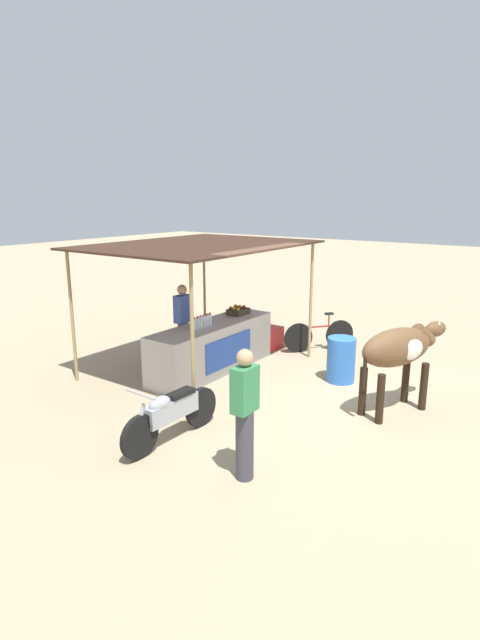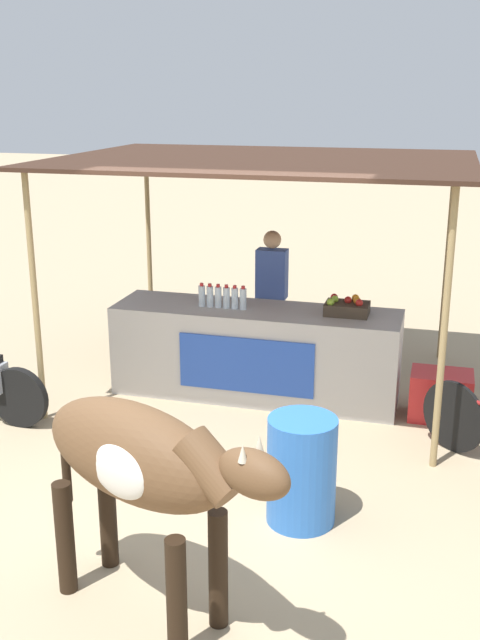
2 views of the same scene
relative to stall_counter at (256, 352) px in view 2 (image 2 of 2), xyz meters
The scene contains 9 objects.
ground_plane 2.25m from the stall_counter, 90.00° to the right, with size 60.00×60.00×0.00m, color tan.
stall_counter is the anchor object (origin of this frame).
stall_awning 1.93m from the stall_counter, 90.00° to the left, with size 4.20×3.20×2.48m.
water_bottle_row 0.69m from the stall_counter, behind, with size 0.52×0.07×0.25m.
fruit_crate 1.09m from the stall_counter, ahead, with size 0.44×0.32×0.18m.
vendor_behind_counter 0.84m from the stall_counter, 90.47° to the left, with size 0.34×0.22×1.65m.
cooler_box 1.94m from the stall_counter, ahead, with size 0.60×0.44×0.48m, color red.
water_barrel 2.47m from the stall_counter, 67.75° to the right, with size 0.52×0.52×0.84m, color blue.
cow 3.62m from the stall_counter, 86.63° to the right, with size 1.81×1.05×1.44m.
Camera 2 is at (1.82, -5.05, 3.14)m, focal length 42.00 mm.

